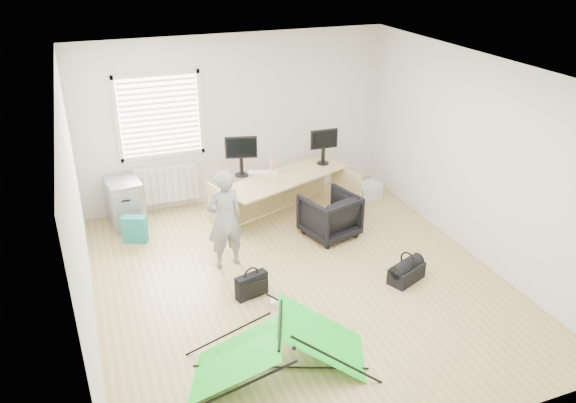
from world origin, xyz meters
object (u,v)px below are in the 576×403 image
object	(u,v)px
monitor_left	(241,161)
office_chair	(330,215)
desk	(286,198)
laptop_bag	(252,285)
storage_crate	(367,191)
monitor_right	(323,151)
person	(224,219)
kite	(280,347)
thermos	(272,163)
filing_cabinet	(125,202)
duffel_bag	(406,273)

from	to	relation	value
monitor_left	office_chair	bearing A→B (deg)	-29.57
monitor_left	desk	bearing A→B (deg)	-9.30
office_chair	laptop_bag	size ratio (longest dim) A/B	1.76
storage_crate	laptop_bag	world-z (taller)	laptop_bag
office_chair	storage_crate	size ratio (longest dim) A/B	1.60
monitor_left	monitor_right	xyz separation A→B (m)	(1.35, 0.00, -0.02)
person	kite	size ratio (longest dim) A/B	0.76
thermos	person	distance (m)	1.71
desk	filing_cabinet	distance (m)	2.44
desk	monitor_left	distance (m)	0.89
kite	duffel_bag	xyz separation A→B (m)	(2.06, 0.95, -0.17)
desk	laptop_bag	bearing A→B (deg)	-143.15
person	monitor_right	bearing A→B (deg)	-155.07
filing_cabinet	kite	xyz separation A→B (m)	(1.11, -3.83, -0.08)
duffel_bag	person	bearing A→B (deg)	126.73
storage_crate	laptop_bag	distance (m)	3.37
monitor_right	laptop_bag	distance (m)	2.91
monitor_right	kite	distance (m)	4.00
laptop_bag	duffel_bag	distance (m)	1.99
monitor_right	duffel_bag	xyz separation A→B (m)	(0.09, -2.47, -0.81)
storage_crate	duffel_bag	distance (m)	2.52
kite	duffel_bag	distance (m)	2.28
thermos	monitor_left	bearing A→B (deg)	-178.12
thermos	duffel_bag	distance (m)	2.76
filing_cabinet	laptop_bag	distance (m)	2.79
monitor_right	laptop_bag	xyz separation A→B (m)	(-1.87, -2.10, -0.77)
office_chair	desk	bearing A→B (deg)	-76.39
desk	storage_crate	xyz separation A→B (m)	(1.55, 0.23, -0.23)
office_chair	monitor_right	bearing A→B (deg)	-123.52
office_chair	laptop_bag	xyz separation A→B (m)	(-1.53, -1.08, -0.18)
office_chair	duffel_bag	xyz separation A→B (m)	(0.42, -1.45, -0.22)
monitor_left	laptop_bag	xyz separation A→B (m)	(-0.51, -2.09, -0.79)
laptop_bag	storage_crate	bearing A→B (deg)	22.54
desk	kite	distance (m)	3.37
filing_cabinet	storage_crate	size ratio (longest dim) A/B	1.61
desk	kite	world-z (taller)	desk
thermos	office_chair	distance (m)	1.26
filing_cabinet	person	distance (m)	2.05
kite	desk	bearing A→B (deg)	90.54
monitor_right	person	size ratio (longest dim) A/B	0.32
monitor_left	filing_cabinet	bearing A→B (deg)	-177.87
monitor_right	office_chair	bearing A→B (deg)	-105.74
desk	duffel_bag	size ratio (longest dim) A/B	4.20
desk	thermos	world-z (taller)	thermos
duffel_bag	monitor_right	bearing A→B (deg)	68.88
filing_cabinet	storage_crate	distance (m)	3.92
thermos	laptop_bag	distance (m)	2.44
monitor_right	office_chair	distance (m)	1.22
office_chair	laptop_bag	bearing A→B (deg)	19.76
person	kite	xyz separation A→B (m)	(-0.01, -2.14, -0.41)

